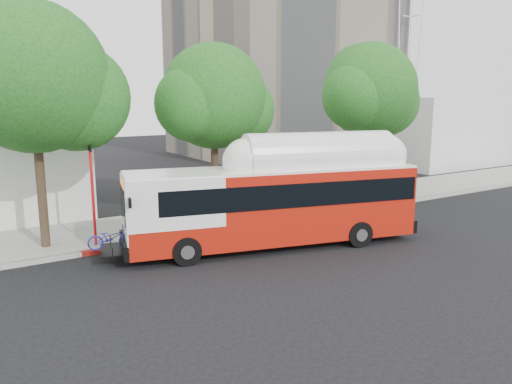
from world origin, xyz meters
TOP-DOWN VIEW (x-y plane):
  - ground at (0.00, 0.00)m, footprint 120.00×120.00m
  - sidewalk at (0.00, 6.50)m, footprint 60.00×5.00m
  - curb_strip at (0.00, 3.90)m, footprint 60.00×0.30m
  - red_curb_segment at (-3.00, 3.90)m, footprint 10.00×0.32m
  - street_tree_left at (-8.53, 5.56)m, footprint 6.67×5.80m
  - street_tree_mid at (-0.59, 6.06)m, footprint 5.75×5.00m
  - street_tree_right at (9.44, 5.86)m, footprint 6.21×5.40m
  - horizon_block at (30.00, 16.00)m, footprint 20.00×12.00m
  - transit_bus at (-0.85, 0.93)m, footprint 12.89×5.28m
  - signal_pole at (-7.24, 4.59)m, footprint 0.12×0.40m

SIDE VIEW (x-z plane):
  - ground at x=0.00m, z-range 0.00..0.00m
  - sidewalk at x=0.00m, z-range 0.00..0.15m
  - curb_strip at x=0.00m, z-range 0.00..0.15m
  - red_curb_segment at x=-3.00m, z-range 0.00..0.16m
  - transit_bus at x=-0.85m, z-range -0.12..3.64m
  - signal_pole at x=-7.24m, z-range 0.06..4.29m
  - horizon_block at x=30.00m, z-range 0.00..6.00m
  - street_tree_mid at x=-0.59m, z-range 1.60..10.22m
  - street_tree_right at x=9.44m, z-range 1.67..10.85m
  - street_tree_left at x=-8.53m, z-range 1.73..11.47m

